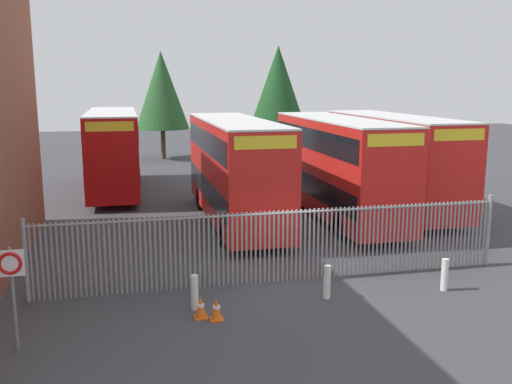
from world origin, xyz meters
The scene contains 14 objects.
ground_plane centered at (0.00, 8.00, 0.00)m, with size 100.00×100.00×0.00m, color #3D3D42.
palisade_fence centered at (-0.24, 0.00, 1.18)m, with size 14.42×0.14×2.35m.
double_decker_bus_near_gate centered at (7.74, 8.69, 2.42)m, with size 2.54×10.81×4.42m.
double_decker_bus_behind_fence_left centered at (-0.08, 7.61, 2.42)m, with size 2.54×10.81×4.42m.
double_decker_bus_behind_fence_right centered at (4.49, 7.41, 2.42)m, with size 2.54×10.81×4.42m.
double_decker_bus_far_back centered at (-5.24, 15.91, 2.42)m, with size 2.54×10.81×4.42m.
bollard_near_left centered at (-2.97, -1.60, 0.47)m, with size 0.20×0.20×0.95m, color silver.
bollard_center_front centered at (0.72, -1.64, 0.47)m, with size 0.20×0.20×0.95m, color silver.
bollard_near_right centered at (4.25, -1.83, 0.47)m, with size 0.20×0.20×0.95m, color silver.
traffic_cone_by_gate centered at (-2.89, -2.19, 0.29)m, with size 0.34×0.34×0.59m.
traffic_cone_mid_forecourt centered at (-2.52, -2.40, 0.29)m, with size 0.34×0.34×0.59m.
speed_limit_sign_post centered at (-7.17, -3.03, 1.78)m, with size 0.60×0.14×2.40m.
tree_tall_back centered at (-1.64, 29.29, 5.35)m, with size 4.18×4.18×8.35m.
tree_short_side centered at (5.91, 22.65, 5.18)m, with size 4.57×4.57×8.46m.
Camera 1 is at (-4.61, -15.82, 5.93)m, focal length 39.77 mm.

